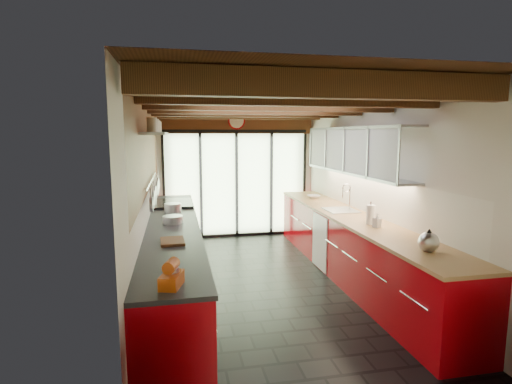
% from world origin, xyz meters
% --- Properties ---
extents(ground, '(5.50, 5.50, 0.00)m').
position_xyz_m(ground, '(0.00, 0.00, 0.00)').
color(ground, black).
rests_on(ground, ground).
extents(room_shell, '(5.50, 5.50, 5.50)m').
position_xyz_m(room_shell, '(0.00, 0.00, 1.65)').
color(room_shell, silver).
rests_on(room_shell, ground).
extents(ceiling_beams, '(3.14, 5.06, 4.90)m').
position_xyz_m(ceiling_beams, '(-0.00, 0.38, 2.46)').
color(ceiling_beams, '#593316').
rests_on(ceiling_beams, ground).
extents(glass_door, '(2.95, 0.10, 2.90)m').
position_xyz_m(glass_door, '(0.00, 2.69, 1.66)').
color(glass_door, '#C6EAAD').
rests_on(glass_door, ground).
extents(left_counter, '(0.68, 5.00, 0.92)m').
position_xyz_m(left_counter, '(-1.28, 0.00, 0.46)').
color(left_counter, '#AA050D').
rests_on(left_counter, ground).
extents(range_stove, '(0.66, 0.90, 0.97)m').
position_xyz_m(range_stove, '(-1.28, 1.45, 0.47)').
color(range_stove, silver).
rests_on(range_stove, ground).
extents(right_counter, '(0.68, 5.00, 0.92)m').
position_xyz_m(right_counter, '(1.27, 0.00, 0.46)').
color(right_counter, '#AA050D').
rests_on(right_counter, ground).
extents(sink_assembly, '(0.45, 0.52, 0.43)m').
position_xyz_m(sink_assembly, '(1.29, 0.40, 0.96)').
color(sink_assembly, silver).
rests_on(sink_assembly, right_counter).
extents(upper_cabinets_right, '(0.34, 3.00, 3.00)m').
position_xyz_m(upper_cabinets_right, '(1.43, 0.30, 1.85)').
color(upper_cabinets_right, silver).
rests_on(upper_cabinets_right, ground).
extents(left_wall_fixtures, '(0.28, 2.60, 0.96)m').
position_xyz_m(left_wall_fixtures, '(-1.47, 0.29, 1.78)').
color(left_wall_fixtures, silver).
rests_on(left_wall_fixtures, ground).
extents(stand_mixer, '(0.21, 0.28, 0.22)m').
position_xyz_m(stand_mixer, '(-1.27, -2.24, 1.01)').
color(stand_mixer, '#CF4B10').
rests_on(stand_mixer, left_counter).
extents(pot_large, '(0.31, 0.31, 0.16)m').
position_xyz_m(pot_large, '(-1.27, 0.66, 1.00)').
color(pot_large, silver).
rests_on(pot_large, left_counter).
extents(pot_small, '(0.32, 0.32, 0.10)m').
position_xyz_m(pot_small, '(-1.27, 0.01, 0.97)').
color(pot_small, silver).
rests_on(pot_small, left_counter).
extents(cutting_board, '(0.27, 0.36, 0.03)m').
position_xyz_m(cutting_board, '(-1.27, -0.96, 0.94)').
color(cutting_board, brown).
rests_on(cutting_board, left_counter).
extents(kettle, '(0.22, 0.26, 0.24)m').
position_xyz_m(kettle, '(1.27, -1.80, 1.03)').
color(kettle, silver).
rests_on(kettle, right_counter).
extents(paper_towel, '(0.13, 0.13, 0.30)m').
position_xyz_m(paper_towel, '(1.27, -0.57, 1.05)').
color(paper_towel, white).
rests_on(paper_towel, right_counter).
extents(soap_bottle, '(0.11, 0.11, 0.18)m').
position_xyz_m(soap_bottle, '(1.27, -0.74, 1.01)').
color(soap_bottle, silver).
rests_on(soap_bottle, right_counter).
extents(bowl, '(0.26, 0.26, 0.06)m').
position_xyz_m(bowl, '(1.27, 1.62, 0.95)').
color(bowl, silver).
rests_on(bowl, right_counter).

